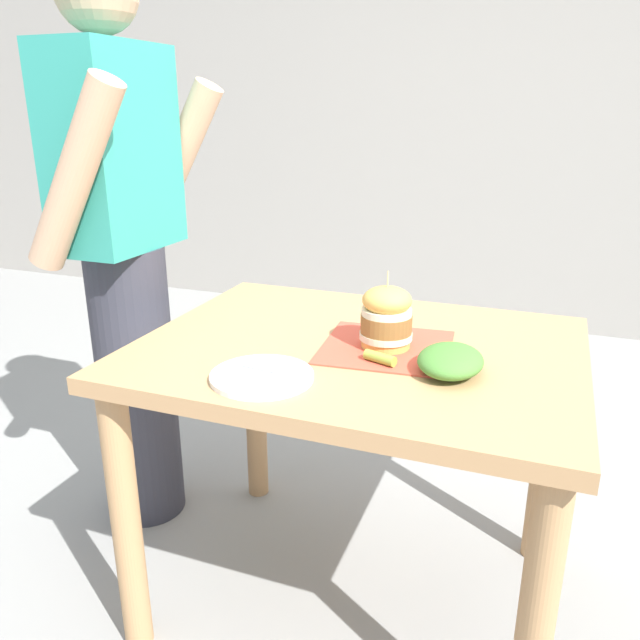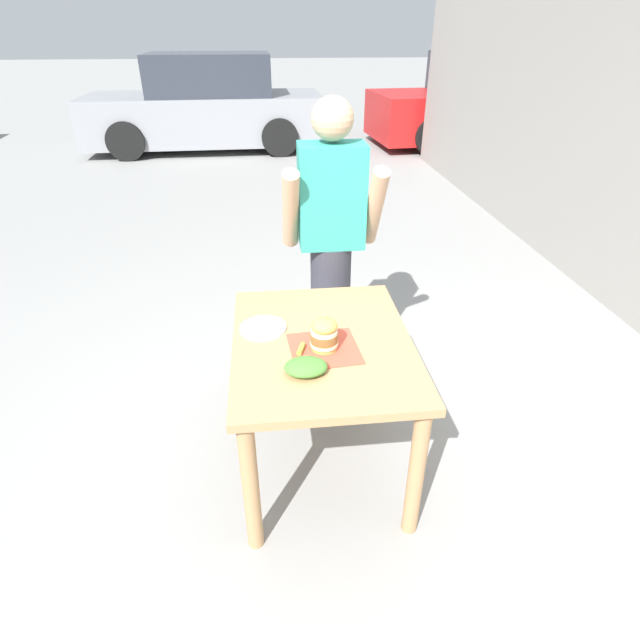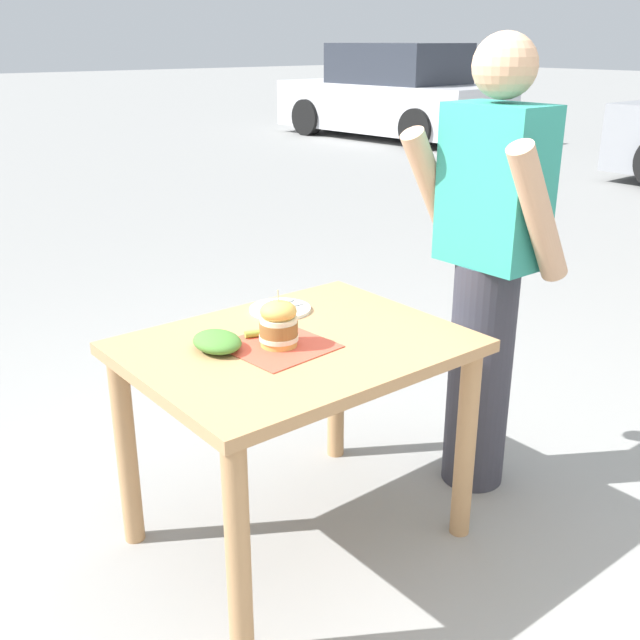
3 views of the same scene
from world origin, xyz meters
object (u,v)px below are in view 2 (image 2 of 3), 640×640
object	(u,v)px
side_salad	(306,367)
diner_across_table	(331,247)
pickle_spear	(301,349)
side_plate_with_forks	(263,328)
sandwich	(325,334)
parked_car_far_end	(485,104)
patio_table	(322,363)
parked_car_near_curb	(207,107)

from	to	relation	value
side_salad	diner_across_table	size ratio (longest dim) A/B	0.11
pickle_spear	side_salad	distance (m)	0.15
pickle_spear	side_plate_with_forks	bearing A→B (deg)	127.53
side_plate_with_forks	diner_across_table	distance (m)	0.77
sandwich	parked_car_far_end	world-z (taller)	parked_car_far_end
patio_table	side_salad	distance (m)	0.30
patio_table	pickle_spear	size ratio (longest dim) A/B	13.77
patio_table	diner_across_table	xyz separation A→B (m)	(0.14, 0.77, 0.26)
patio_table	parked_car_far_end	distance (m)	8.93
parked_car_near_curb	patio_table	bearing A→B (deg)	-81.54
pickle_spear	side_salad	world-z (taller)	side_salad
diner_across_table	side_salad	bearing A→B (deg)	-103.03
diner_across_table	parked_car_near_curb	bearing A→B (deg)	100.39
pickle_spear	sandwich	bearing A→B (deg)	8.00
patio_table	parked_car_far_end	xyz separation A→B (m)	(4.03, 7.97, 0.10)
side_salad	parked_car_far_end	xyz separation A→B (m)	(4.12, 8.21, -0.06)
pickle_spear	parked_car_far_end	size ratio (longest dim) A/B	0.02
side_salad	diner_across_table	distance (m)	1.04
sandwich	parked_car_near_curb	xyz separation A→B (m)	(-1.20, 8.12, -0.10)
side_plate_with_forks	sandwich	bearing A→B (deg)	-36.17
sandwich	parked_car_near_curb	world-z (taller)	parked_car_near_curb
patio_table	side_plate_with_forks	bearing A→B (deg)	153.95
patio_table	parked_car_far_end	size ratio (longest dim) A/B	0.24
sandwich	diner_across_table	bearing A→B (deg)	80.86
side_plate_with_forks	parked_car_near_curb	distance (m)	7.98
parked_car_near_curb	pickle_spear	bearing A→B (deg)	-82.34
sandwich	parked_car_far_end	size ratio (longest dim) A/B	0.04
pickle_spear	side_plate_with_forks	xyz separation A→B (m)	(-0.16, 0.21, -0.01)
side_salad	parked_car_near_curb	bearing A→B (deg)	97.58
diner_across_table	parked_car_far_end	xyz separation A→B (m)	(3.89, 7.20, -0.16)
parked_car_far_end	diner_across_table	bearing A→B (deg)	-118.38
side_plate_with_forks	pickle_spear	bearing A→B (deg)	-52.47
side_plate_with_forks	parked_car_far_end	world-z (taller)	parked_car_far_end
diner_across_table	side_plate_with_forks	bearing A→B (deg)	-122.30
parked_car_far_end	parked_car_near_curb	bearing A→B (deg)	179.11
side_salad	parked_car_far_end	world-z (taller)	parked_car_far_end
diner_across_table	sandwich	bearing A→B (deg)	-99.14
parked_car_far_end	patio_table	bearing A→B (deg)	-116.81
pickle_spear	side_salad	size ratio (longest dim) A/B	0.42
side_plate_with_forks	patio_table	bearing A→B (deg)	-26.05
side_plate_with_forks	diner_across_table	bearing A→B (deg)	57.70
sandwich	patio_table	bearing A→B (deg)	92.43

